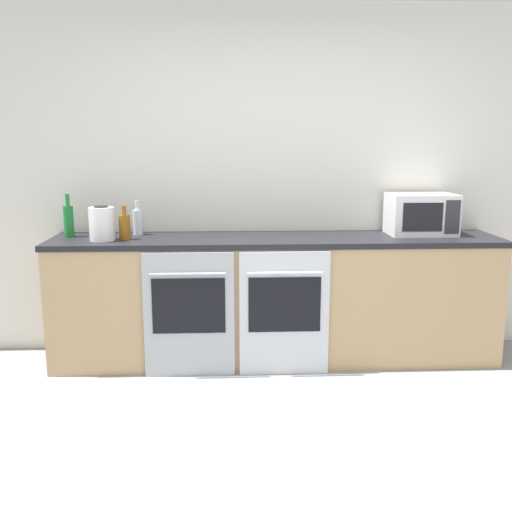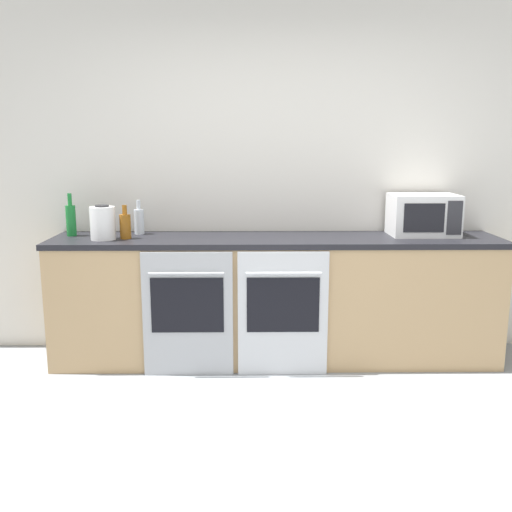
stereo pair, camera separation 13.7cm
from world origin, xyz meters
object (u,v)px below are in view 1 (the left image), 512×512
object	(u,v)px
oven_left	(189,314)
bottle_clear	(138,221)
bottle_amber	(125,226)
bottle_green	(69,220)
oven_right	(284,313)
microwave	(421,214)
kettle	(102,224)

from	to	relation	value
oven_left	bottle_clear	distance (m)	0.84
bottle_amber	bottle_green	distance (m)	0.44
oven_right	bottle_green	size ratio (longest dim) A/B	2.80
bottle_green	oven_right	bearing A→B (deg)	-14.35
microwave	bottle_amber	xyz separation A→B (m)	(-2.16, -0.12, -0.06)
oven_left	microwave	size ratio (longest dim) A/B	1.82
bottle_amber	bottle_clear	distance (m)	0.22
bottle_clear	bottle_green	world-z (taller)	bottle_green
bottle_amber	microwave	bearing A→B (deg)	3.23
oven_right	bottle_amber	xyz separation A→B (m)	(-1.11, 0.26, 0.57)
oven_left	bottle_clear	world-z (taller)	bottle_clear
oven_right	microwave	bearing A→B (deg)	20.16
bottle_amber	bottle_clear	bearing A→B (deg)	74.12
bottle_amber	bottle_clear	world-z (taller)	bottle_clear
microwave	bottle_clear	world-z (taller)	microwave
oven_right	bottle_amber	size ratio (longest dim) A/B	3.64
oven_right	oven_left	bearing A→B (deg)	180.00
bottle_clear	microwave	bearing A→B (deg)	-2.34
kettle	bottle_green	bearing A→B (deg)	148.96
microwave	bottle_amber	size ratio (longest dim) A/B	2.00
microwave	bottle_green	distance (m)	2.58
oven_right	bottle_amber	bearing A→B (deg)	166.67
bottle_green	kettle	bearing A→B (deg)	-31.04
bottle_green	kettle	size ratio (longest dim) A/B	1.28
microwave	oven_left	bearing A→B (deg)	-167.25
microwave	bottle_amber	bearing A→B (deg)	-176.77
microwave	kettle	world-z (taller)	microwave
kettle	microwave	bearing A→B (deg)	3.88
bottle_clear	bottle_green	bearing A→B (deg)	-170.73
oven_left	microwave	distance (m)	1.85
oven_left	bottle_green	bearing A→B (deg)	155.99
oven_right	bottle_clear	xyz separation A→B (m)	(-1.05, 0.47, 0.58)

